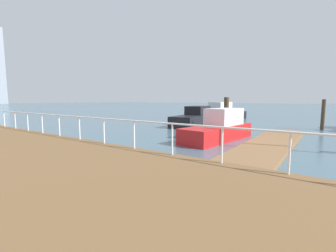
# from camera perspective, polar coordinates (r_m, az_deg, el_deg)

# --- Properties ---
(ground_plane) EXTENTS (300.00, 300.00, 0.00)m
(ground_plane) POSITION_cam_1_polar(r_m,az_deg,el_deg) (18.31, -23.59, -0.98)
(ground_plane) COLOR #476675
(floating_dock) EXTENTS (11.53, 2.00, 0.18)m
(floating_dock) POSITION_cam_1_polar(r_m,az_deg,el_deg) (12.01, 23.96, -4.28)
(floating_dock) COLOR olive
(floating_dock) RESTS_ON ground_plane
(boardwalk_railing) EXTENTS (0.06, 26.15, 1.08)m
(boardwalk_railing) POSITION_cam_1_polar(r_m,az_deg,el_deg) (8.06, -4.04, -0.49)
(boardwalk_railing) COLOR white
(boardwalk_railing) RESTS_ON boardwalk
(dock_piling_0) EXTENTS (0.35, 0.35, 2.41)m
(dock_piling_0) POSITION_cam_1_polar(r_m,az_deg,el_deg) (16.74, 14.35, 2.86)
(dock_piling_0) COLOR #473826
(dock_piling_0) RESTS_ON ground_plane
(dock_piling_2) EXTENTS (0.26, 0.26, 2.27)m
(dock_piling_2) POSITION_cam_1_polar(r_m,az_deg,el_deg) (20.47, 34.28, 2.36)
(dock_piling_2) COLOR #473826
(dock_piling_2) RESTS_ON ground_plane
(moored_boat_0) EXTENTS (6.07, 2.52, 1.67)m
(moored_boat_0) POSITION_cam_1_polar(r_m,az_deg,el_deg) (20.11, 6.65, 2.00)
(moored_boat_0) COLOR black
(moored_boat_0) RESTS_ON ground_plane
(moored_boat_1) EXTENTS (6.37, 2.96, 1.99)m
(moored_boat_1) POSITION_cam_1_polar(r_m,az_deg,el_deg) (26.06, 13.84, 3.05)
(moored_boat_1) COLOR black
(moored_boat_1) RESTS_ON ground_plane
(moored_boat_3) EXTENTS (5.41, 2.24, 1.75)m
(moored_boat_3) POSITION_cam_1_polar(r_m,az_deg,el_deg) (13.05, 12.76, -0.51)
(moored_boat_3) COLOR red
(moored_boat_3) RESTS_ON ground_plane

